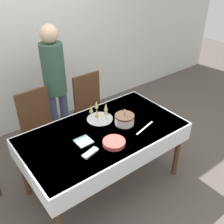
{
  "coord_description": "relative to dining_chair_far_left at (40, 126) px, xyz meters",
  "views": [
    {
      "loc": [
        -1.26,
        -1.8,
        2.36
      ],
      "look_at": [
        0.18,
        0.09,
        0.88
      ],
      "focal_mm": 42.0,
      "sensor_mm": 36.0,
      "label": 1
    }
  ],
  "objects": [
    {
      "name": "napkin_pile",
      "position": [
        0.12,
        -0.82,
        0.22
      ],
      "size": [
        0.15,
        0.15,
        0.01
      ],
      "color": "#8CC6E0",
      "rests_on": "dining_table"
    },
    {
      "name": "person_standing",
      "position": [
        0.35,
        0.2,
        0.46
      ],
      "size": [
        0.28,
        0.28,
        1.65
      ],
      "color": "#3F4C72",
      "rests_on": "ground_plane"
    },
    {
      "name": "wall_back",
      "position": [
        0.38,
        0.9,
        0.81
      ],
      "size": [
        8.0,
        0.05,
        2.7
      ],
      "color": "silver",
      "rests_on": "ground_plane"
    },
    {
      "name": "dining_chair_far_right",
      "position": [
        0.75,
        0.0,
        0.0
      ],
      "size": [
        0.42,
        0.42,
        0.98
      ],
      "color": "#51331E",
      "rests_on": "ground_plane"
    },
    {
      "name": "champagne_tray",
      "position": [
        0.47,
        -0.59,
        0.3
      ],
      "size": [
        0.29,
        0.29,
        0.18
      ],
      "color": "silver",
      "rests_on": "dining_table"
    },
    {
      "name": "dining_chair_far_left",
      "position": [
        0.0,
        0.0,
        0.0
      ],
      "size": [
        0.43,
        0.43,
        0.98
      ],
      "color": "#51331E",
      "rests_on": "ground_plane"
    },
    {
      "name": "birthday_cake",
      "position": [
        0.64,
        -0.82,
        0.27
      ],
      "size": [
        0.21,
        0.21,
        0.18
      ],
      "color": "white",
      "rests_on": "dining_table"
    },
    {
      "name": "dining_table",
      "position": [
        0.38,
        -0.79,
        0.11
      ],
      "size": [
        1.69,
        0.94,
        0.76
      ],
      "color": "white",
      "rests_on": "ground_plane"
    },
    {
      "name": "plate_stack_main",
      "position": [
        0.33,
        -1.03,
        0.24
      ],
      "size": [
        0.22,
        0.22,
        0.04
      ],
      "color": "#CC4C47",
      "rests_on": "dining_table"
    },
    {
      "name": "fork_pile",
      "position": [
        0.08,
        -1.01,
        0.23
      ],
      "size": [
        0.18,
        0.1,
        0.02
      ],
      "color": "silver",
      "rests_on": "dining_table"
    },
    {
      "name": "ground_plane",
      "position": [
        0.38,
        -0.79,
        -0.54
      ],
      "size": [
        12.0,
        12.0,
        0.0
      ],
      "primitive_type": "plane",
      "color": "#564C47"
    },
    {
      "name": "cake_knife",
      "position": [
        0.75,
        -1.01,
        0.22
      ],
      "size": [
        0.3,
        0.09,
        0.0
      ],
      "color": "silver",
      "rests_on": "dining_table"
    }
  ]
}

